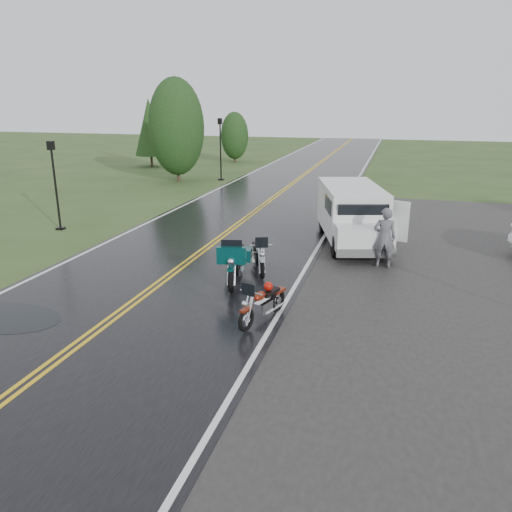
{
  "coord_description": "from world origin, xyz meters",
  "views": [
    {
      "loc": [
        6.34,
        -10.45,
        5.07
      ],
      "look_at": [
        2.8,
        2.0,
        1.0
      ],
      "focal_mm": 35.0,
      "sensor_mm": 36.0,
      "label": 1
    }
  ],
  "objects_px": {
    "lamp_post_far_left": "(221,149)",
    "van_white": "(337,227)",
    "motorcycle_silver": "(262,261)",
    "motorcycle_red": "(246,311)",
    "lamp_post_near_left": "(56,186)",
    "person_at_van": "(384,239)",
    "motorcycle_teal": "(231,269)"
  },
  "relations": [
    {
      "from": "motorcycle_silver",
      "to": "van_white",
      "type": "relative_size",
      "value": 0.38
    },
    {
      "from": "motorcycle_teal",
      "to": "motorcycle_silver",
      "type": "xyz_separation_m",
      "value": [
        0.5,
        1.28,
        -0.12
      ]
    },
    {
      "from": "lamp_post_far_left",
      "to": "van_white",
      "type": "bearing_deg",
      "value": -57.85
    },
    {
      "from": "lamp_post_near_left",
      "to": "motorcycle_silver",
      "type": "bearing_deg",
      "value": -20.64
    },
    {
      "from": "motorcycle_teal",
      "to": "van_white",
      "type": "bearing_deg",
      "value": 49.04
    },
    {
      "from": "van_white",
      "to": "lamp_post_far_left",
      "type": "relative_size",
      "value": 1.36
    },
    {
      "from": "motorcycle_silver",
      "to": "lamp_post_far_left",
      "type": "bearing_deg",
      "value": 90.83
    },
    {
      "from": "lamp_post_far_left",
      "to": "motorcycle_silver",
      "type": "bearing_deg",
      "value": -66.78
    },
    {
      "from": "motorcycle_red",
      "to": "person_at_van",
      "type": "distance_m",
      "value": 6.29
    },
    {
      "from": "motorcycle_red",
      "to": "lamp_post_near_left",
      "type": "distance_m",
      "value": 12.34
    },
    {
      "from": "motorcycle_red",
      "to": "lamp_post_far_left",
      "type": "relative_size",
      "value": 0.47
    },
    {
      "from": "van_white",
      "to": "motorcycle_silver",
      "type": "bearing_deg",
      "value": -138.64
    },
    {
      "from": "motorcycle_teal",
      "to": "motorcycle_silver",
      "type": "distance_m",
      "value": 1.38
    },
    {
      "from": "lamp_post_near_left",
      "to": "lamp_post_far_left",
      "type": "bearing_deg",
      "value": 82.34
    },
    {
      "from": "motorcycle_silver",
      "to": "van_white",
      "type": "xyz_separation_m",
      "value": [
        1.8,
        2.77,
        0.46
      ]
    },
    {
      "from": "lamp_post_far_left",
      "to": "lamp_post_near_left",
      "type": "bearing_deg",
      "value": -97.66
    },
    {
      "from": "motorcycle_red",
      "to": "motorcycle_silver",
      "type": "distance_m",
      "value": 3.49
    },
    {
      "from": "person_at_van",
      "to": "lamp_post_near_left",
      "type": "relative_size",
      "value": 0.53
    },
    {
      "from": "lamp_post_near_left",
      "to": "motorcycle_red",
      "type": "bearing_deg",
      "value": -34.9
    },
    {
      "from": "van_white",
      "to": "motorcycle_teal",
      "type": "bearing_deg",
      "value": -135.25
    },
    {
      "from": "motorcycle_red",
      "to": "van_white",
      "type": "distance_m",
      "value": 6.35
    },
    {
      "from": "person_at_van",
      "to": "lamp_post_near_left",
      "type": "distance_m",
      "value": 12.95
    },
    {
      "from": "motorcycle_teal",
      "to": "lamp_post_far_left",
      "type": "distance_m",
      "value": 20.33
    },
    {
      "from": "person_at_van",
      "to": "motorcycle_red",
      "type": "bearing_deg",
      "value": 59.94
    },
    {
      "from": "motorcycle_silver",
      "to": "lamp_post_far_left",
      "type": "xyz_separation_m",
      "value": [
        -7.6,
        17.72,
        1.39
      ]
    },
    {
      "from": "motorcycle_red",
      "to": "van_white",
      "type": "height_order",
      "value": "van_white"
    },
    {
      "from": "motorcycle_teal",
      "to": "person_at_van",
      "type": "bearing_deg",
      "value": 30.65
    },
    {
      "from": "person_at_van",
      "to": "lamp_post_near_left",
      "type": "height_order",
      "value": "lamp_post_near_left"
    },
    {
      "from": "van_white",
      "to": "lamp_post_near_left",
      "type": "height_order",
      "value": "lamp_post_near_left"
    },
    {
      "from": "van_white",
      "to": "motorcycle_red",
      "type": "bearing_deg",
      "value": -116.84
    },
    {
      "from": "motorcycle_teal",
      "to": "van_white",
      "type": "distance_m",
      "value": 4.67
    },
    {
      "from": "van_white",
      "to": "lamp_post_far_left",
      "type": "xyz_separation_m",
      "value": [
        -9.4,
        14.95,
        0.93
      ]
    }
  ]
}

